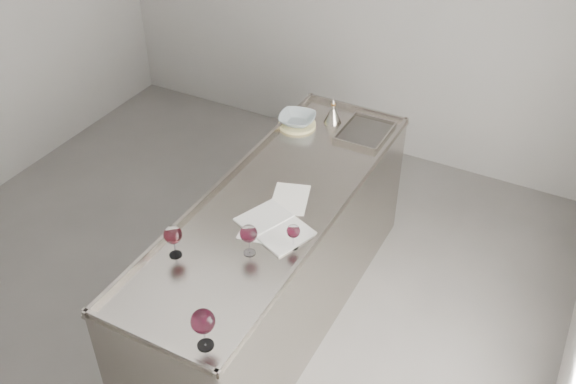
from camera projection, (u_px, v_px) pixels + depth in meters
The scene contains 12 objects.
room_shell at pixel (166, 136), 3.42m from camera, with size 4.54×5.04×2.84m.
counter at pixel (277, 259), 4.01m from camera, with size 0.77×2.42×0.97m.
wine_glass_left at pixel (173, 235), 3.27m from camera, with size 0.10×0.10×0.19m.
wine_glass_middle at pixel (249, 234), 3.29m from camera, with size 0.09×0.09×0.18m.
wine_glass_right at pixel (203, 322), 2.78m from camera, with size 0.11×0.11×0.22m.
wine_glass_small at pixel (293, 232), 3.34m from camera, with size 0.07×0.07×0.15m.
notebook at pixel (275, 227), 3.52m from camera, with size 0.48×0.41×0.02m.
loose_paper_top at pixel (290, 199), 3.73m from camera, with size 0.21×0.29×0.00m, color silver.
loose_paper_under at pixel (260, 226), 3.53m from camera, with size 0.19×0.27×0.00m, color silver.
trivet at pixel (297, 124), 4.38m from camera, with size 0.26×0.26×0.02m, color #D2C987.
ceramic_bowl at pixel (297, 119), 4.36m from camera, with size 0.25×0.25×0.06m, color #8D9DA4.
wine_funnel at pixel (333, 115), 4.39m from camera, with size 0.12×0.12×0.18m.
Camera 1 is at (1.94, -2.26, 3.23)m, focal length 40.00 mm.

